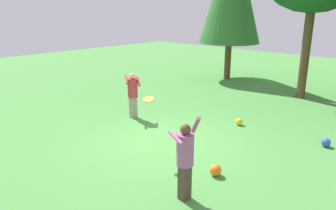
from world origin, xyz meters
TOP-DOWN VIEW (x-y plane):
  - ground_plane at (0.00, 0.00)m, footprint 40.00×40.00m
  - person_thrower at (2.39, -1.74)m, footprint 0.62×0.63m
  - person_catcher at (-2.17, 0.82)m, footprint 0.71×0.70m
  - frisbee at (0.48, -0.91)m, footprint 0.34×0.34m
  - ball_blue at (3.58, 2.86)m, footprint 0.25×0.25m
  - ball_orange at (2.31, -0.56)m, footprint 0.27×0.27m
  - ball_yellow at (0.93, 2.69)m, footprint 0.23×0.23m

SIDE VIEW (x-z plane):
  - ground_plane at x=0.00m, z-range 0.00..0.00m
  - ball_yellow at x=0.93m, z-range 0.00..0.23m
  - ball_blue at x=3.58m, z-range 0.00..0.25m
  - ball_orange at x=2.31m, z-range 0.00..0.27m
  - person_catcher at x=-2.17m, z-range 0.14..1.72m
  - person_thrower at x=2.39m, z-range 0.07..1.83m
  - frisbee at x=0.48m, z-range 1.48..1.58m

